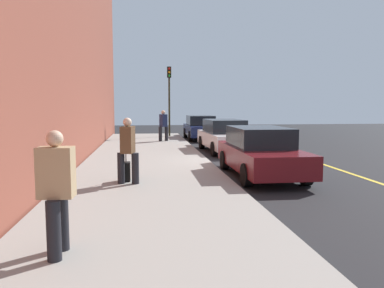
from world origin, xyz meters
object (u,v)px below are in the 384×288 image
at_px(pedestrian_navy_coat, 163,125).
at_px(pedestrian_brown_coat, 128,149).
at_px(parked_car_maroon, 260,152).
at_px(parked_car_white, 225,136).
at_px(parked_car_navy, 201,127).
at_px(traffic_light_pole, 169,90).
at_px(rolling_suitcase, 126,171).
at_px(pedestrian_tan_coat, 57,189).

distance_m(pedestrian_navy_coat, pedestrian_brown_coat, 11.76).
distance_m(parked_car_maroon, pedestrian_brown_coat, 4.22).
height_order(parked_car_white, pedestrian_navy_coat, pedestrian_navy_coat).
distance_m(parked_car_navy, pedestrian_brown_coat, 14.76).
xyz_separation_m(pedestrian_brown_coat, traffic_light_pole, (-15.09, 2.06, 2.12)).
xyz_separation_m(parked_car_navy, rolling_suitcase, (13.84, -4.08, -0.35)).
distance_m(pedestrian_navy_coat, rolling_suitcase, 11.43).
relative_size(pedestrian_tan_coat, traffic_light_pole, 0.38).
bearing_deg(parked_car_navy, rolling_suitcase, -16.43).
bearing_deg(pedestrian_brown_coat, parked_car_white, 151.04).
distance_m(pedestrian_navy_coat, traffic_light_pole, 4.06).
bearing_deg(pedestrian_tan_coat, pedestrian_navy_coat, 172.20).
xyz_separation_m(parked_car_maroon, pedestrian_tan_coat, (6.07, -4.73, 0.31)).
bearing_deg(pedestrian_brown_coat, parked_car_navy, 164.23).
xyz_separation_m(pedestrian_navy_coat, rolling_suitcase, (11.31, -1.56, -0.67)).
xyz_separation_m(parked_car_navy, traffic_light_pole, (-0.89, -1.95, 2.43)).
bearing_deg(pedestrian_tan_coat, parked_car_maroon, 142.03).
distance_m(pedestrian_tan_coat, traffic_light_pole, 20.09).
relative_size(traffic_light_pole, rolling_suitcase, 5.17).
height_order(parked_car_navy, traffic_light_pole, traffic_light_pole).
bearing_deg(rolling_suitcase, pedestrian_navy_coat, 172.13).
relative_size(parked_car_white, pedestrian_navy_coat, 2.70).
distance_m(parked_car_navy, pedestrian_tan_coat, 19.48).
distance_m(traffic_light_pole, rolling_suitcase, 15.14).
xyz_separation_m(parked_car_navy, pedestrian_navy_coat, (2.53, -2.52, 0.32)).
distance_m(parked_car_maroon, traffic_light_pole, 14.07).
height_order(parked_car_navy, rolling_suitcase, parked_car_navy).
xyz_separation_m(pedestrian_tan_coat, pedestrian_brown_coat, (-4.69, 0.75, 0.00)).
height_order(pedestrian_tan_coat, pedestrian_navy_coat, pedestrian_navy_coat).
relative_size(pedestrian_brown_coat, traffic_light_pole, 0.38).
relative_size(parked_car_navy, parked_car_maroon, 0.98).
bearing_deg(pedestrian_navy_coat, rolling_suitcase, -7.87).
bearing_deg(traffic_light_pole, parked_car_navy, 65.45).
bearing_deg(pedestrian_brown_coat, pedestrian_tan_coat, -9.08).
relative_size(parked_car_navy, pedestrian_tan_coat, 2.62).
bearing_deg(pedestrian_tan_coat, parked_car_navy, 165.86).
height_order(parked_car_white, parked_car_maroon, same).
distance_m(pedestrian_brown_coat, rolling_suitcase, 0.76).
bearing_deg(traffic_light_pole, pedestrian_tan_coat, -8.07).
distance_m(pedestrian_brown_coat, traffic_light_pole, 15.38).
xyz_separation_m(parked_car_navy, pedestrian_tan_coat, (18.89, -4.76, 0.31)).
height_order(parked_car_navy, parked_car_maroon, same).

